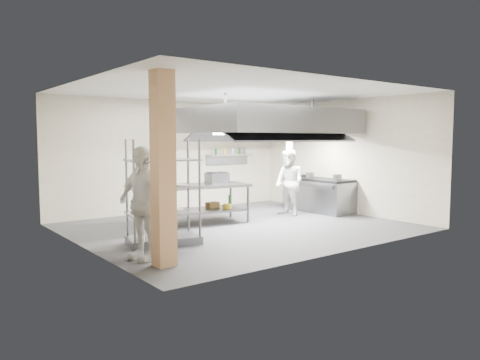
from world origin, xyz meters
TOP-DOWN VIEW (x-y plane):
  - floor at (0.00, 0.00)m, footprint 7.00×7.00m
  - ceiling at (0.00, 0.00)m, footprint 7.00×7.00m
  - wall_back at (0.00, 3.00)m, footprint 7.00×0.00m
  - wall_left at (-3.50, 0.00)m, footprint 0.00×6.00m
  - wall_right at (3.50, 0.00)m, footprint 0.00×6.00m
  - column at (-2.90, -1.90)m, footprint 0.30×0.30m
  - exhaust_hood at (1.30, 0.40)m, footprint 4.00×2.50m
  - hood_strip_a at (0.40, 0.40)m, footprint 1.60×0.12m
  - hood_strip_b at (2.20, 0.40)m, footprint 1.60×0.12m
  - wall_shelf at (1.80, 2.84)m, footprint 1.50×0.28m
  - island at (-0.58, 0.91)m, footprint 2.58×1.35m
  - island_worktop at (-0.58, 0.91)m, footprint 2.58×1.35m
  - island_undershelf at (-0.58, 0.91)m, footprint 2.37×1.22m
  - pass_rack at (-2.19, -0.54)m, footprint 1.44×1.02m
  - cooking_range at (3.08, 0.50)m, footprint 0.80×2.00m
  - range_top at (3.08, 0.50)m, footprint 0.78×1.96m
  - chef_head at (-1.63, 0.69)m, footprint 0.51×0.69m
  - chef_line at (1.97, 0.48)m, footprint 0.68×0.85m
  - chef_plating at (-3.00, -1.36)m, footprint 0.70×1.16m
  - griddle at (0.06, 0.98)m, footprint 0.51×0.41m
  - wicker_basket at (-0.04, 1.02)m, footprint 0.31×0.22m
  - stockpot at (2.90, 0.65)m, footprint 0.23×0.23m
  - plate_stack at (-2.19, -0.54)m, footprint 0.28×0.28m

SIDE VIEW (x-z plane):
  - floor at x=0.00m, z-range 0.00..0.00m
  - island_undershelf at x=-0.58m, z-range 0.28..0.32m
  - wicker_basket at x=-0.04m, z-range 0.32..0.45m
  - cooking_range at x=3.08m, z-range 0.00..0.84m
  - island at x=-0.58m, z-range 0.00..0.91m
  - plate_stack at x=-2.19m, z-range 0.60..0.65m
  - chef_line at x=1.97m, z-range 0.00..1.71m
  - chef_head at x=-1.63m, z-range 0.00..1.72m
  - range_top at x=3.08m, z-range 0.84..0.90m
  - island_worktop at x=-0.58m, z-range 0.85..0.91m
  - chef_plating at x=-3.00m, z-range 0.00..1.85m
  - pass_rack at x=-2.19m, z-range 0.00..1.96m
  - stockpot at x=2.90m, z-range 0.90..1.06m
  - griddle at x=0.06m, z-range 0.91..1.15m
  - wall_back at x=0.00m, z-range -2.00..5.00m
  - wall_left at x=-3.50m, z-range -1.50..4.50m
  - wall_right at x=3.50m, z-range -1.50..4.50m
  - column at x=-2.90m, z-range 0.00..3.00m
  - wall_shelf at x=1.80m, z-range 1.48..1.52m
  - hood_strip_a at x=0.40m, z-range 2.06..2.10m
  - hood_strip_b at x=2.20m, z-range 2.06..2.10m
  - exhaust_hood at x=1.30m, z-range 2.10..2.70m
  - ceiling at x=0.00m, z-range 3.00..3.00m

